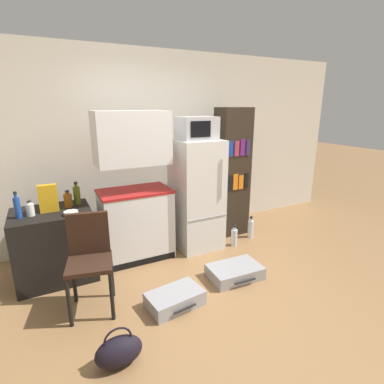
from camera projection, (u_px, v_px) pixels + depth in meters
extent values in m
plane|color=olive|center=(220.00, 303.00, 3.00)|extent=(24.00, 24.00, 0.00)
cube|color=silver|center=(162.00, 146.00, 4.43)|extent=(6.40, 0.10, 2.65)
cube|color=black|center=(55.00, 245.00, 3.37)|extent=(0.82, 0.66, 0.80)
cube|color=white|center=(136.00, 225.00, 3.83)|extent=(0.86, 0.53, 0.87)
cube|color=#B21E1E|center=(134.00, 191.00, 3.70)|extent=(0.87, 0.54, 0.03)
cube|color=white|center=(131.00, 138.00, 3.52)|extent=(0.86, 0.45, 0.63)
cube|color=black|center=(144.00, 262.00, 3.71)|extent=(0.82, 0.01, 0.08)
cube|color=silver|center=(196.00, 194.00, 4.07)|extent=(0.59, 0.63, 1.48)
cube|color=gray|center=(208.00, 218.00, 3.86)|extent=(0.56, 0.01, 0.01)
cylinder|color=silver|center=(222.00, 179.00, 3.79)|extent=(0.02, 0.02, 0.52)
cube|color=#B7B7BC|center=(197.00, 128.00, 3.82)|extent=(0.47, 0.37, 0.29)
cube|color=black|center=(201.00, 129.00, 3.64)|extent=(0.27, 0.01, 0.19)
cube|color=#2D2319|center=(232.00, 173.00, 4.43)|extent=(0.46, 0.33, 1.88)
cube|color=black|center=(230.00, 183.00, 4.24)|extent=(0.07, 0.01, 0.22)
cube|color=orange|center=(235.00, 182.00, 4.29)|extent=(0.08, 0.01, 0.23)
cube|color=orange|center=(241.00, 182.00, 4.33)|extent=(0.08, 0.01, 0.20)
cube|color=black|center=(247.00, 181.00, 4.37)|extent=(0.06, 0.01, 0.23)
cube|color=#193899|center=(231.00, 149.00, 4.11)|extent=(0.07, 0.01, 0.22)
cube|color=#A33351|center=(237.00, 149.00, 4.15)|extent=(0.07, 0.01, 0.21)
cube|color=#661E75|center=(243.00, 147.00, 4.19)|extent=(0.07, 0.01, 0.23)
cube|color=#332856|center=(248.00, 147.00, 4.23)|extent=(0.06, 0.01, 0.22)
cylinder|color=brown|center=(68.00, 201.00, 3.37)|extent=(0.09, 0.09, 0.15)
cylinder|color=brown|center=(67.00, 193.00, 3.35)|extent=(0.04, 0.04, 0.03)
cylinder|color=black|center=(67.00, 191.00, 3.34)|extent=(0.05, 0.05, 0.02)
cylinder|color=#566619|center=(77.00, 196.00, 3.46)|extent=(0.08, 0.08, 0.21)
cylinder|color=#566619|center=(76.00, 185.00, 3.43)|extent=(0.03, 0.03, 0.04)
cylinder|color=black|center=(76.00, 183.00, 3.42)|extent=(0.04, 0.04, 0.02)
cylinder|color=#1E47A3|center=(17.00, 208.00, 3.03)|extent=(0.06, 0.06, 0.22)
cylinder|color=#1E47A3|center=(15.00, 196.00, 3.00)|extent=(0.03, 0.03, 0.04)
cylinder|color=black|center=(15.00, 193.00, 2.99)|extent=(0.03, 0.03, 0.02)
cylinder|color=white|center=(30.00, 210.00, 3.11)|extent=(0.08, 0.08, 0.13)
cylinder|color=white|center=(29.00, 203.00, 3.09)|extent=(0.04, 0.04, 0.02)
cylinder|color=black|center=(29.00, 201.00, 3.08)|extent=(0.04, 0.04, 0.01)
cylinder|color=silver|center=(71.00, 213.00, 3.14)|extent=(0.14, 0.14, 0.04)
cube|color=gold|center=(48.00, 198.00, 3.21)|extent=(0.19, 0.07, 0.30)
cylinder|color=black|center=(69.00, 303.00, 2.62)|extent=(0.04, 0.04, 0.48)
cylinder|color=black|center=(112.00, 297.00, 2.71)|extent=(0.04, 0.04, 0.48)
cylinder|color=black|center=(74.00, 280.00, 2.96)|extent=(0.04, 0.04, 0.48)
cylinder|color=black|center=(112.00, 275.00, 3.05)|extent=(0.04, 0.04, 0.48)
cube|color=#331E14|center=(89.00, 264.00, 2.76)|extent=(0.48, 0.48, 0.04)
cube|color=#331E14|center=(88.00, 233.00, 2.87)|extent=(0.38, 0.13, 0.42)
cube|color=#99999E|center=(175.00, 299.00, 2.94)|extent=(0.57, 0.39, 0.15)
cylinder|color=black|center=(185.00, 309.00, 2.80)|extent=(0.24, 0.05, 0.02)
cube|color=#99999E|center=(235.00, 272.00, 3.43)|extent=(0.61, 0.41, 0.14)
cylinder|color=black|center=(245.00, 281.00, 3.24)|extent=(0.27, 0.03, 0.02)
ellipsoid|color=black|center=(119.00, 352.00, 2.26)|extent=(0.36, 0.20, 0.24)
torus|color=black|center=(118.00, 340.00, 2.22)|extent=(0.21, 0.02, 0.21)
cylinder|color=silver|center=(234.00, 237.00, 4.21)|extent=(0.09, 0.09, 0.23)
cylinder|color=silver|center=(235.00, 228.00, 4.17)|extent=(0.04, 0.04, 0.04)
cylinder|color=black|center=(235.00, 226.00, 4.16)|extent=(0.05, 0.05, 0.02)
cylinder|color=silver|center=(250.00, 229.00, 4.47)|extent=(0.08, 0.08, 0.26)
cylinder|color=silver|center=(251.00, 220.00, 4.43)|extent=(0.04, 0.04, 0.05)
cylinder|color=black|center=(251.00, 217.00, 4.42)|extent=(0.04, 0.04, 0.03)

